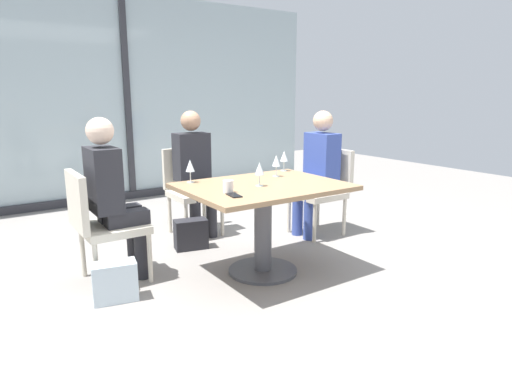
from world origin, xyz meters
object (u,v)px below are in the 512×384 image
object	(u,v)px
person_far_left	(113,192)
wine_glass_1	(259,169)
person_far_right	(317,167)
wine_glass_0	(190,166)
wine_glass_3	(276,161)
chair_far_left	(100,220)
wine_glass_2	(284,157)
person_near_window	(195,167)
handbag_0	(191,234)
dining_table_main	(263,207)
chair_near_window	(191,185)
cell_phone_on_table	(234,195)
coffee_cup	(228,186)
chair_far_right	(324,186)
handbag_1	(115,282)

from	to	relation	value
person_far_left	wine_glass_1	xyz separation A→B (m)	(0.96, -0.56, 0.16)
person_far_right	wine_glass_1	world-z (taller)	person_far_right
wine_glass_0	wine_glass_3	bearing A→B (deg)	-13.18
chair_far_left	wine_glass_0	distance (m)	0.79
wine_glass_3	wine_glass_2	bearing A→B (deg)	39.52
wine_glass_0	wine_glass_2	size ratio (longest dim) A/B	1.00
chair_far_left	person_near_window	bearing A→B (deg)	31.12
person_far_right	handbag_0	xyz separation A→B (m)	(-1.26, 0.32, -0.56)
person_near_window	handbag_0	distance (m)	0.71
dining_table_main	person_far_left	distance (m)	1.16
person_far_left	handbag_0	bearing A→B (deg)	21.94
chair_near_window	cell_phone_on_table	bearing A→B (deg)	-104.57
coffee_cup	handbag_0	xyz separation A→B (m)	(0.14, 0.94, -0.64)
wine_glass_1	coffee_cup	bearing A→B (deg)	-168.40
chair_far_right	handbag_1	distance (m)	2.34
cell_phone_on_table	wine_glass_2	bearing A→B (deg)	42.11
person_near_window	handbag_0	size ratio (longest dim) A/B	4.20
wine_glass_2	cell_phone_on_table	distance (m)	1.11
chair_far_right	wine_glass_0	distance (m)	1.62
dining_table_main	person_near_window	size ratio (longest dim) A/B	0.98
chair_far_right	cell_phone_on_table	bearing A→B (deg)	-154.32
wine_glass_0	cell_phone_on_table	xyz separation A→B (m)	(0.04, -0.60, -0.13)
person_near_window	person_far_left	bearing A→B (deg)	-146.25
person_far_left	cell_phone_on_table	xyz separation A→B (m)	(0.63, -0.73, 0.03)
coffee_cup	person_near_window	bearing A→B (deg)	73.89
handbag_1	person_far_right	bearing A→B (deg)	20.64
person_far_left	cell_phone_on_table	bearing A→B (deg)	-49.61
person_far_left	cell_phone_on_table	size ratio (longest dim) A/B	8.75
person_near_window	cell_phone_on_table	size ratio (longest dim) A/B	8.75
person_near_window	person_far_right	distance (m)	1.23
person_near_window	handbag_1	world-z (taller)	person_near_window
wine_glass_1	handbag_0	xyz separation A→B (m)	(-0.18, 0.87, -0.72)
chair_near_window	person_far_left	distance (m)	1.31
cell_phone_on_table	handbag_0	distance (m)	1.22
chair_far_left	wine_glass_3	bearing A→B (deg)	-12.19
wine_glass_1	wine_glass_2	bearing A→B (deg)	37.53
wine_glass_1	wine_glass_3	xyz separation A→B (m)	(0.35, 0.25, 0.00)
chair_far_left	handbag_0	world-z (taller)	chair_far_left
cell_phone_on_table	wine_glass_1	bearing A→B (deg)	35.63
wine_glass_2	coffee_cup	bearing A→B (deg)	-150.39
chair_far_right	handbag_0	size ratio (longest dim) A/B	2.90
cell_phone_on_table	chair_far_left	bearing A→B (deg)	142.94
person_far_left	person_near_window	bearing A→B (deg)	33.75
handbag_1	wine_glass_0	bearing A→B (deg)	28.87
chair_far_left	handbag_1	size ratio (longest dim) A/B	2.90
dining_table_main	person_far_right	xyz separation A→B (m)	(1.02, 0.52, 0.15)
chair_far_right	chair_near_window	bearing A→B (deg)	145.00
person_far_left	wine_glass_0	xyz separation A→B (m)	(0.58, -0.14, 0.16)
chair_far_left	wine_glass_3	size ratio (longest dim) A/B	4.70
coffee_cup	cell_phone_on_table	size ratio (longest dim) A/B	0.62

